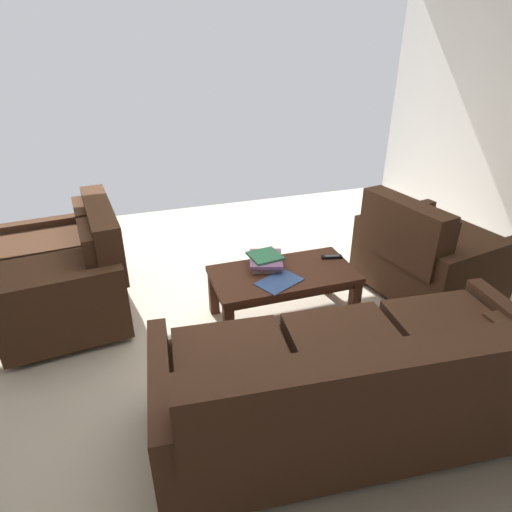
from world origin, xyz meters
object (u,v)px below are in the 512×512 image
(coffee_table, at_px, (283,280))
(loose_magazine, at_px, (279,282))
(loveseat_near, at_px, (68,271))
(armchair_side, at_px, (426,254))
(book_stack, at_px, (266,260))
(sofa_main, at_px, (356,385))
(tv_remote, at_px, (332,257))

(coffee_table, distance_m, loose_magazine, 0.17)
(loveseat_near, xyz_separation_m, armchair_side, (-2.79, 0.61, 0.00))
(book_stack, bearing_deg, loveseat_near, -17.52)
(loveseat_near, bearing_deg, loose_magazine, 153.95)
(sofa_main, xyz_separation_m, loose_magazine, (0.05, -1.03, 0.05))
(armchair_side, distance_m, tv_remote, 0.82)
(sofa_main, bearing_deg, tv_remote, -110.99)
(sofa_main, distance_m, armchair_side, 1.71)
(coffee_table, bearing_deg, sofa_main, 88.19)
(sofa_main, relative_size, armchair_side, 1.93)
(sofa_main, relative_size, coffee_table, 2.02)
(loveseat_near, bearing_deg, book_stack, 162.48)
(tv_remote, bearing_deg, loveseat_near, -14.03)
(sofa_main, relative_size, loose_magazine, 6.90)
(armchair_side, bearing_deg, loveseat_near, -12.35)
(sofa_main, height_order, loveseat_near, loveseat_near)
(sofa_main, height_order, book_stack, sofa_main)
(loveseat_near, relative_size, book_stack, 3.48)
(book_stack, height_order, tv_remote, book_stack)
(sofa_main, xyz_separation_m, loveseat_near, (1.50, -1.74, 0.01))
(coffee_table, height_order, book_stack, book_stack)
(coffee_table, bearing_deg, book_stack, -53.92)
(loveseat_near, bearing_deg, tv_remote, 165.97)
(book_stack, bearing_deg, sofa_main, 92.60)
(coffee_table, height_order, tv_remote, tv_remote)
(sofa_main, height_order, armchair_side, armchair_side)
(loveseat_near, relative_size, loose_magazine, 4.07)
(coffee_table, bearing_deg, loose_magazine, 56.94)
(tv_remote, bearing_deg, loose_magazine, 22.53)
(sofa_main, height_order, loose_magazine, sofa_main)
(coffee_table, xyz_separation_m, loose_magazine, (0.08, 0.13, 0.07))
(book_stack, distance_m, loose_magazine, 0.26)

